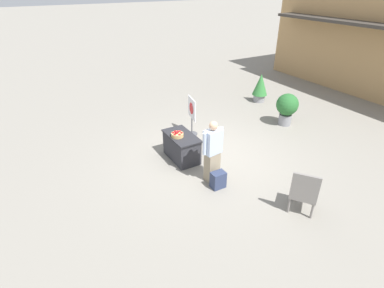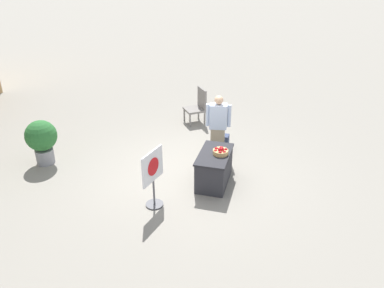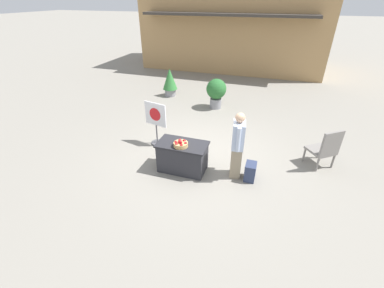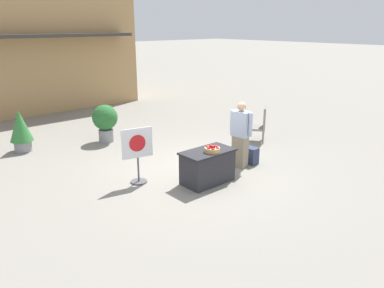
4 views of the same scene
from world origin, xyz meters
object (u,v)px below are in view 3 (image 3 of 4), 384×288
display_table (183,157)px  poster_board (156,121)px  apple_basket (181,144)px  potted_plant_far_right (216,91)px  patio_chair (325,148)px  person_visitor (237,146)px  potted_plant_near_right (170,81)px  backpack (250,172)px

display_table → poster_board: size_ratio=0.96×
apple_basket → potted_plant_far_right: potted_plant_far_right is taller
apple_basket → poster_board: size_ratio=0.27×
patio_chair → display_table: bearing=73.2°
person_visitor → potted_plant_far_right: (-1.45, 3.96, -0.15)m
patio_chair → potted_plant_near_right: (-5.57, 3.66, 0.08)m
patio_chair → potted_plant_near_right: 6.66m
display_table → poster_board: bearing=139.4°
backpack → poster_board: poster_board is taller
backpack → potted_plant_far_right: 4.42m
potted_plant_far_right → display_table: bearing=-87.2°
backpack → potted_plant_near_right: size_ratio=0.37×
poster_board → potted_plant_far_right: size_ratio=1.12×
person_visitor → poster_board: person_visitor is taller
apple_basket → poster_board: poster_board is taller
potted_plant_near_right → apple_basket: bearing=-64.7°
display_table → apple_basket: (0.01, -0.13, 0.43)m
person_visitor → potted_plant_near_right: (-3.60, 4.67, -0.19)m
person_visitor → patio_chair: 2.23m
poster_board → potted_plant_far_right: (0.94, 3.16, -0.04)m
patio_chair → potted_plant_far_right: size_ratio=0.94×
apple_basket → patio_chair: 3.48m
poster_board → patio_chair: bearing=105.2°
potted_plant_far_right → patio_chair: bearing=-40.8°
display_table → person_visitor: 1.34m
apple_basket → potted_plant_far_right: bearing=92.8°
poster_board → patio_chair: poster_board is taller
display_table → apple_basket: size_ratio=3.59×
backpack → patio_chair: size_ratio=0.40×
apple_basket → backpack: size_ratio=0.78×
apple_basket → potted_plant_far_right: size_ratio=0.30×
backpack → patio_chair: bearing=33.2°
apple_basket → potted_plant_near_right: bearing=115.3°
person_visitor → potted_plant_near_right: person_visitor is taller
backpack → patio_chair: (1.61, 1.06, 0.34)m
display_table → potted_plant_far_right: (-0.20, 4.14, 0.29)m
display_table → backpack: (1.61, 0.13, -0.16)m
patio_chair → potted_plant_far_right: 4.52m
backpack → potted_plant_near_right: 6.17m
display_table → apple_basket: 0.45m
apple_basket → person_visitor: 1.28m
display_table → potted_plant_near_right: bearing=115.8°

